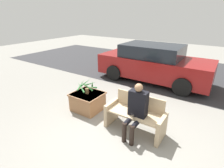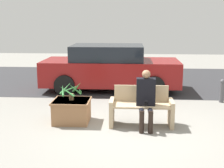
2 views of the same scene
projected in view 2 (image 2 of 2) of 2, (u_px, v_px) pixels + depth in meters
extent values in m
plane|color=gray|center=(133.00, 132.00, 6.65)|extent=(30.00, 30.00, 0.00)
cube|color=#2D2D30|center=(133.00, 80.00, 12.31)|extent=(20.00, 6.00, 0.01)
cube|color=tan|center=(112.00, 112.00, 7.06)|extent=(0.09, 0.56, 0.60)
cube|color=tan|center=(171.00, 113.00, 6.98)|extent=(0.09, 0.56, 0.60)
cube|color=tan|center=(141.00, 105.00, 6.98)|extent=(1.24, 0.52, 0.04)
cube|color=tan|center=(141.00, 93.00, 7.20)|extent=(1.24, 0.04, 0.38)
cube|color=black|center=(146.00, 92.00, 6.87)|extent=(0.42, 0.22, 0.60)
sphere|color=#8C6647|center=(146.00, 74.00, 6.77)|extent=(0.19, 0.19, 0.19)
cylinder|color=black|center=(142.00, 110.00, 6.73)|extent=(0.11, 0.44, 0.11)
cylinder|color=black|center=(150.00, 110.00, 6.72)|extent=(0.11, 0.44, 0.11)
cylinder|color=black|center=(142.00, 122.00, 6.56)|extent=(0.10, 0.10, 0.49)
cylinder|color=black|center=(151.00, 122.00, 6.55)|extent=(0.10, 0.10, 0.49)
cube|color=black|center=(146.00, 103.00, 6.68)|extent=(0.07, 0.09, 0.12)
cube|color=#936642|center=(72.00, 111.00, 7.27)|extent=(0.80, 0.74, 0.53)
cube|color=#936642|center=(72.00, 101.00, 7.22)|extent=(0.85, 0.79, 0.04)
cylinder|color=brown|center=(71.00, 97.00, 7.20)|extent=(0.11, 0.11, 0.15)
cone|color=#387F3D|center=(80.00, 90.00, 7.16)|extent=(0.07, 0.41, 0.21)
cone|color=#387F3D|center=(77.00, 87.00, 7.26)|extent=(0.28, 0.29, 0.31)
cone|color=#387F3D|center=(71.00, 88.00, 7.36)|extent=(0.41, 0.12, 0.21)
cone|color=#387F3D|center=(66.00, 88.00, 7.27)|extent=(0.26, 0.35, 0.26)
cone|color=#387F3D|center=(63.00, 90.00, 7.14)|extent=(0.15, 0.40, 0.21)
cone|color=#387F3D|center=(67.00, 91.00, 7.00)|extent=(0.39, 0.19, 0.24)
cone|color=#387F3D|center=(75.00, 89.00, 7.04)|extent=(0.29, 0.27, 0.32)
cube|color=maroon|center=(111.00, 72.00, 10.50)|extent=(4.52, 1.80, 0.81)
cube|color=black|center=(108.00, 53.00, 10.37)|extent=(2.35, 1.66, 0.50)
cylinder|color=black|center=(154.00, 87.00, 9.59)|extent=(0.65, 0.18, 0.65)
cylinder|color=black|center=(151.00, 76.00, 11.35)|extent=(0.65, 0.18, 0.65)
cylinder|color=black|center=(64.00, 85.00, 9.77)|extent=(0.65, 0.18, 0.65)
cylinder|color=black|center=(75.00, 75.00, 11.53)|extent=(0.65, 0.18, 0.65)
cylinder|color=#4C4C51|center=(222.00, 93.00, 8.99)|extent=(0.13, 0.13, 0.57)
sphere|color=#4C4C51|center=(223.00, 82.00, 8.92)|extent=(0.14, 0.14, 0.14)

